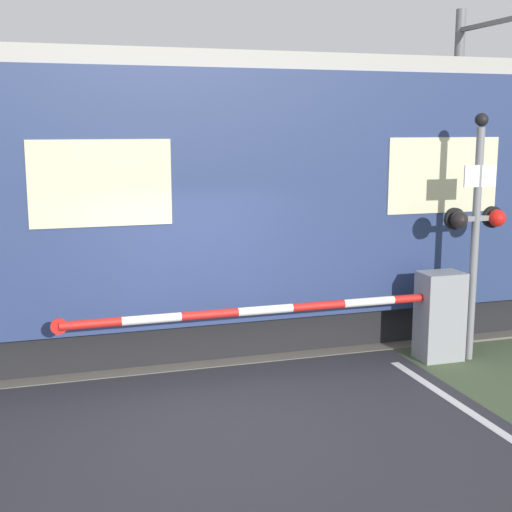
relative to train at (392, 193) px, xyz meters
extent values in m
plane|color=#475638|center=(-3.72, -3.14, -2.16)|extent=(80.00, 80.00, 0.00)
cube|color=#666056|center=(-3.72, 0.00, -2.15)|extent=(36.00, 3.20, 0.03)
cube|color=#595451|center=(-3.72, -0.72, -2.08)|extent=(36.00, 0.08, 0.10)
cube|color=#595451|center=(-3.72, 0.72, -2.08)|extent=(36.00, 0.08, 0.10)
cube|color=black|center=(0.00, 0.00, -1.86)|extent=(16.26, 2.59, 0.60)
cube|color=navy|center=(0.00, 0.00, 0.13)|extent=(17.68, 3.05, 3.39)
cube|color=#ADA89E|center=(0.00, 0.00, 1.95)|extent=(17.32, 2.81, 0.24)
cube|color=beige|center=(0.00, -1.54, 0.39)|extent=(1.77, 0.02, 1.08)
cube|color=beige|center=(-4.86, -1.54, 0.39)|extent=(1.77, 0.02, 1.08)
cube|color=gray|center=(-0.32, -2.11, -1.53)|extent=(0.60, 0.44, 1.25)
cylinder|color=gray|center=(-0.32, -2.11, -1.25)|extent=(0.16, 0.16, 0.18)
cylinder|color=red|center=(-0.68, -2.11, -1.25)|extent=(0.74, 0.11, 0.11)
cylinder|color=white|center=(-1.42, -2.11, -1.25)|extent=(0.74, 0.11, 0.11)
cylinder|color=red|center=(-2.15, -2.11, -1.25)|extent=(0.74, 0.11, 0.11)
cylinder|color=white|center=(-2.89, -2.11, -1.25)|extent=(0.74, 0.11, 0.11)
cylinder|color=red|center=(-3.63, -2.11, -1.25)|extent=(0.74, 0.11, 0.11)
cylinder|color=white|center=(-4.36, -2.11, -1.25)|extent=(0.74, 0.11, 0.11)
cylinder|color=red|center=(-5.10, -2.11, -1.25)|extent=(0.74, 0.11, 0.11)
cylinder|color=red|center=(-5.47, -2.11, -1.25)|extent=(0.20, 0.02, 0.20)
cylinder|color=gray|center=(0.11, -2.23, -0.54)|extent=(0.11, 0.11, 3.23)
cube|color=gray|center=(0.11, -2.23, -0.16)|extent=(0.72, 0.07, 0.07)
sphere|color=black|center=(-0.19, -2.28, -0.16)|extent=(0.24, 0.24, 0.24)
sphere|color=red|center=(0.41, -2.28, -0.16)|extent=(0.24, 0.24, 0.24)
cylinder|color=black|center=(-0.19, -2.17, -0.16)|extent=(0.30, 0.06, 0.30)
cylinder|color=black|center=(0.41, -2.17, -0.16)|extent=(0.30, 0.06, 0.30)
cube|color=white|center=(0.11, -2.27, 0.43)|extent=(0.49, 0.02, 0.30)
sphere|color=black|center=(0.11, -2.23, 1.17)|extent=(0.18, 0.18, 0.18)
cylinder|color=slate|center=(2.58, 2.24, 0.60)|extent=(0.20, 0.20, 5.51)
cube|color=slate|center=(2.58, 1.34, 2.95)|extent=(0.10, 1.80, 0.08)
camera|label=1|loc=(-5.64, -10.59, 1.10)|focal=50.00mm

